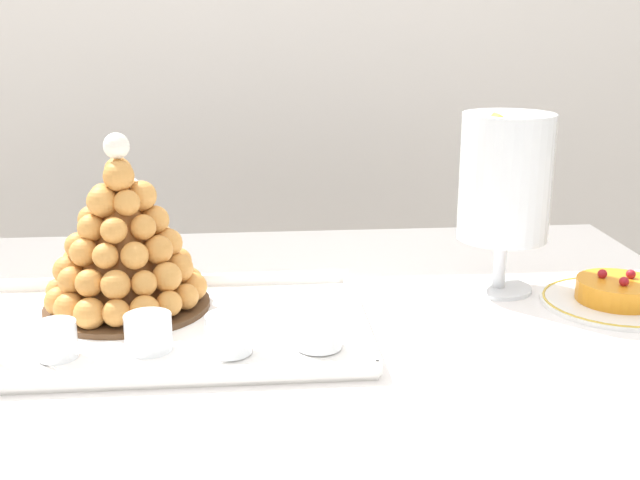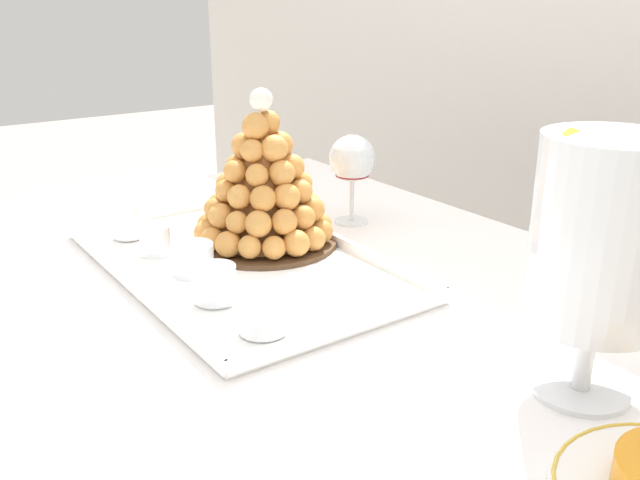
# 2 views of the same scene
# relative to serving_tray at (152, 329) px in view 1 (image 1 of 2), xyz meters

# --- Properties ---
(buffet_table) EXTENTS (1.35, 0.94, 0.77)m
(buffet_table) POSITION_rel_serving_tray_xyz_m (0.14, 0.03, -0.10)
(buffet_table) COLOR brown
(buffet_table) RESTS_ON ground_plane
(serving_tray) EXTENTS (0.57, 0.34, 0.02)m
(serving_tray) POSITION_rel_serving_tray_xyz_m (0.00, 0.00, 0.00)
(serving_tray) COLOR white
(serving_tray) RESTS_ON buffet_table
(croquembouche) EXTENTS (0.23, 0.23, 0.25)m
(croquembouche) POSITION_rel_serving_tray_xyz_m (-0.04, 0.07, 0.10)
(croquembouche) COLOR #4C331E
(croquembouche) RESTS_ON serving_tray
(dessert_cup_mid_left) EXTENTS (0.05, 0.05, 0.05)m
(dessert_cup_mid_left) POSITION_rel_serving_tray_xyz_m (-0.10, -0.09, 0.02)
(dessert_cup_mid_left) COLOR silver
(dessert_cup_mid_left) RESTS_ON serving_tray
(dessert_cup_centre) EXTENTS (0.06, 0.06, 0.05)m
(dessert_cup_centre) POSITION_rel_serving_tray_xyz_m (0.01, -0.07, 0.02)
(dessert_cup_centre) COLOR silver
(dessert_cup_centre) RESTS_ON serving_tray
(dessert_cup_mid_right) EXTENTS (0.06, 0.06, 0.05)m
(dessert_cup_mid_right) POSITION_rel_serving_tray_xyz_m (0.10, -0.09, 0.02)
(dessert_cup_mid_right) COLOR silver
(dessert_cup_mid_right) RESTS_ON serving_tray
(dessert_cup_right) EXTENTS (0.06, 0.06, 0.05)m
(dessert_cup_right) POSITION_rel_serving_tray_xyz_m (0.22, -0.08, 0.03)
(dessert_cup_right) COLOR silver
(dessert_cup_right) RESTS_ON serving_tray
(macaron_goblet) EXTENTS (0.14, 0.14, 0.28)m
(macaron_goblet) POSITION_rel_serving_tray_xyz_m (0.51, 0.12, 0.17)
(macaron_goblet) COLOR white
(macaron_goblet) RESTS_ON buffet_table
(fruit_tart_plate) EXTENTS (0.22, 0.22, 0.05)m
(fruit_tart_plate) POSITION_rel_serving_tray_xyz_m (0.67, 0.05, 0.01)
(fruit_tart_plate) COLOR white
(fruit_tart_plate) RESTS_ON buffet_table
(wine_glass) EXTENTS (0.08, 0.08, 0.16)m
(wine_glass) POSITION_rel_serving_tray_xyz_m (-0.07, 0.27, 0.11)
(wine_glass) COLOR silver
(wine_glass) RESTS_ON buffet_table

